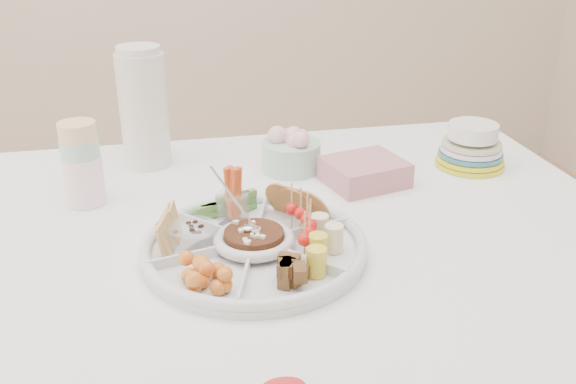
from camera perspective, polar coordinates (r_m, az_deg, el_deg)
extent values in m
cylinder|color=silver|center=(1.10, -3.02, -4.58)|extent=(0.46, 0.46, 0.04)
cylinder|color=#462916|center=(1.09, -3.03, -4.24)|extent=(0.12, 0.12, 0.04)
cylinder|color=silver|center=(1.31, -17.99, 3.37)|extent=(0.10, 0.10, 0.22)
cylinder|color=silver|center=(1.47, -12.73, 7.45)|extent=(0.14, 0.14, 0.28)
cylinder|color=#A4BFAC|center=(1.43, 0.27, 3.83)|extent=(0.16, 0.16, 0.10)
cube|color=#BB7580|center=(1.38, 6.82, 1.78)|extent=(0.19, 0.17, 0.05)
cylinder|color=#F7F163|center=(1.51, 16.00, 4.00)|extent=(0.20, 0.20, 0.10)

